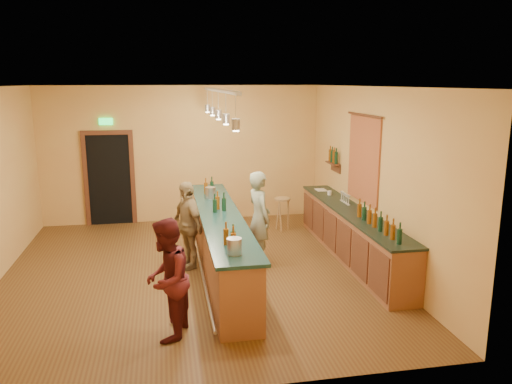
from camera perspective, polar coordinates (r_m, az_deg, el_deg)
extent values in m
plane|color=#563018|center=(8.94, -7.09, -9.13)|extent=(7.00, 7.00, 0.00)
cube|color=silver|center=(8.31, -7.70, 11.84)|extent=(6.50, 7.00, 0.02)
cube|color=#D99751|center=(11.93, -8.37, 4.28)|extent=(6.50, 0.02, 3.20)
cube|color=#D99751|center=(5.11, -5.07, -6.77)|extent=(6.50, 0.02, 3.20)
cube|color=#D99751|center=(9.24, 13.18, 1.69)|extent=(0.02, 7.00, 3.20)
cube|color=black|center=(12.06, -16.38, 1.33)|extent=(0.95, 0.06, 2.10)
cube|color=#4A2516|center=(12.10, -18.86, 1.21)|extent=(0.10, 0.08, 2.10)
cube|color=#4A2516|center=(11.99, -13.90, 1.42)|extent=(0.10, 0.08, 2.10)
cube|color=#4A2516|center=(11.88, -16.72, 6.53)|extent=(1.15, 0.08, 0.10)
cube|color=#19E54C|center=(11.85, -16.80, 7.72)|extent=(0.30, 0.04, 0.15)
cube|color=maroon|center=(9.55, 12.19, 3.61)|extent=(0.03, 1.40, 1.60)
cube|color=#4A2516|center=(10.96, 8.77, 3.27)|extent=(0.16, 0.55, 0.03)
cube|color=#4A2516|center=(10.99, 9.10, 2.77)|extent=(0.03, 0.55, 0.18)
cube|color=brown|center=(9.59, 10.82, -4.89)|extent=(0.55, 4.50, 0.90)
cube|color=black|center=(9.46, 10.94, -2.18)|extent=(0.60, 4.55, 0.04)
cylinder|color=silver|center=(10.63, 8.41, -0.10)|extent=(0.09, 0.09, 0.09)
cube|color=silver|center=(11.09, 7.43, 0.25)|extent=(0.22, 0.30, 0.01)
cube|color=brown|center=(8.80, -4.07, -5.94)|extent=(0.60, 5.00, 1.00)
cube|color=#143331|center=(8.65, -4.13, -2.64)|extent=(0.70, 5.10, 0.05)
cylinder|color=silver|center=(8.89, -6.37, -8.19)|extent=(0.05, 5.00, 0.05)
cylinder|color=silver|center=(6.61, -2.49, -6.22)|extent=(0.20, 0.20, 0.22)
cylinder|color=silver|center=(9.77, -5.23, -0.08)|extent=(0.20, 0.20, 0.22)
cube|color=silver|center=(8.35, -4.36, 11.51)|extent=(0.06, 4.60, 0.05)
cylinder|color=silver|center=(6.38, -2.33, 9.52)|extent=(0.01, 0.01, 0.35)
cylinder|color=#A5A5AD|center=(6.39, -2.31, 7.73)|extent=(0.11, 0.11, 0.14)
cylinder|color=#FFEABF|center=(6.40, -2.30, 7.02)|extent=(0.08, 0.08, 0.02)
cylinder|color=silver|center=(7.37, -3.47, 9.91)|extent=(0.01, 0.01, 0.35)
cylinder|color=#A5A5AD|center=(7.38, -3.45, 8.36)|extent=(0.11, 0.11, 0.14)
cylinder|color=#FFEABF|center=(7.38, -3.44, 7.74)|extent=(0.08, 0.08, 0.02)
cylinder|color=silver|center=(8.36, -4.34, 10.21)|extent=(0.01, 0.01, 0.35)
cylinder|color=#A5A5AD|center=(8.37, -4.31, 8.84)|extent=(0.11, 0.11, 0.14)
cylinder|color=#FFEABF|center=(8.37, -4.31, 8.29)|extent=(0.08, 0.08, 0.02)
cylinder|color=silver|center=(9.35, -5.02, 10.44)|extent=(0.01, 0.01, 0.35)
cylinder|color=#A5A5AD|center=(9.36, -5.00, 9.21)|extent=(0.11, 0.11, 0.14)
cylinder|color=#FFEABF|center=(9.37, -4.99, 8.72)|extent=(0.08, 0.08, 0.02)
cylinder|color=silver|center=(10.35, -5.58, 10.62)|extent=(0.01, 0.01, 0.35)
cylinder|color=#A5A5AD|center=(10.36, -5.56, 9.51)|extent=(0.11, 0.11, 0.14)
cylinder|color=#FFEABF|center=(10.36, -5.55, 9.07)|extent=(0.08, 0.08, 0.02)
imported|color=gray|center=(9.06, 0.37, -2.99)|extent=(0.54, 0.70, 1.72)
imported|color=#59191E|center=(6.59, -10.20, -9.82)|extent=(0.81, 0.92, 1.60)
imported|color=#997A51|center=(8.98, -7.83, -3.74)|extent=(0.73, 1.00, 1.58)
cylinder|color=olive|center=(11.11, 3.03, -0.80)|extent=(0.36, 0.36, 0.04)
cylinder|color=olive|center=(11.23, 3.70, -2.63)|extent=(0.04, 0.04, 0.71)
cylinder|color=olive|center=(11.29, 2.53, -2.53)|extent=(0.04, 0.04, 0.71)
cylinder|color=olive|center=(11.07, 2.81, -2.84)|extent=(0.04, 0.04, 0.71)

